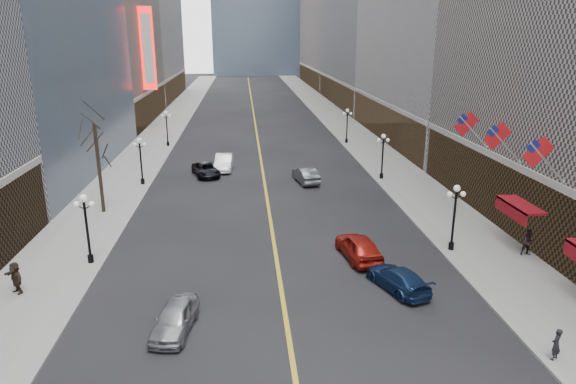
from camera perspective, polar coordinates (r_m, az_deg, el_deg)
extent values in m
cube|color=gray|center=(73.90, 7.58, 6.06)|extent=(6.00, 230.00, 0.15)
cube|color=gray|center=(73.17, -14.47, 5.56)|extent=(6.00, 230.00, 0.15)
cube|color=gold|center=(82.04, -3.60, 7.21)|extent=(0.25, 200.00, 0.02)
cube|color=#47392F|center=(37.83, 27.83, -2.50)|extent=(2.80, 41.00, 5.00)
cube|color=#47392F|center=(72.65, 11.42, 7.71)|extent=(2.80, 35.00, 5.00)
cube|color=#47392F|center=(109.33, 5.86, 10.99)|extent=(2.80, 39.00, 5.00)
cube|color=#47392F|center=(151.62, 2.80, 12.73)|extent=(2.80, 45.00, 5.00)
cube|color=#47392F|center=(90.07, -15.69, 9.17)|extent=(2.80, 29.00, 5.00)
cube|color=#47392F|center=(123.45, -12.89, 11.35)|extent=(2.80, 37.00, 5.00)
cylinder|color=black|center=(36.36, 17.67, -5.73)|extent=(0.36, 0.36, 0.50)
cylinder|color=black|center=(35.74, 17.92, -3.14)|extent=(0.16, 0.16, 4.00)
sphere|color=white|center=(35.05, 18.26, 0.40)|extent=(0.44, 0.44, 0.44)
sphere|color=white|center=(34.99, 17.53, -0.25)|extent=(0.36, 0.36, 0.36)
sphere|color=white|center=(35.34, 18.88, -0.21)|extent=(0.36, 0.36, 0.36)
cylinder|color=black|center=(52.49, 10.34, 1.78)|extent=(0.36, 0.36, 0.50)
cylinder|color=black|center=(52.07, 10.44, 3.64)|extent=(0.16, 0.16, 4.00)
sphere|color=white|center=(51.59, 10.58, 6.12)|extent=(0.44, 0.44, 0.44)
sphere|color=white|center=(51.55, 10.07, 5.69)|extent=(0.36, 0.36, 0.36)
sphere|color=white|center=(51.79, 11.04, 5.68)|extent=(0.36, 0.36, 0.36)
cylinder|color=black|center=(69.55, 6.52, 5.68)|extent=(0.36, 0.36, 0.50)
cylinder|color=black|center=(69.23, 6.57, 7.10)|extent=(0.16, 0.16, 4.00)
sphere|color=white|center=(68.87, 6.63, 8.99)|extent=(0.44, 0.44, 0.44)
sphere|color=white|center=(68.84, 6.25, 8.66)|extent=(0.36, 0.36, 0.36)
sphere|color=white|center=(69.02, 6.99, 8.66)|extent=(0.36, 0.36, 0.36)
cylinder|color=black|center=(35.10, -21.07, -6.92)|extent=(0.36, 0.36, 0.50)
cylinder|color=black|center=(34.46, -21.38, -4.26)|extent=(0.16, 0.16, 4.00)
sphere|color=white|center=(33.74, -21.80, -0.61)|extent=(0.44, 0.44, 0.44)
sphere|color=white|center=(33.99, -22.45, -1.27)|extent=(0.36, 0.36, 0.36)
sphere|color=white|center=(33.72, -20.99, -1.24)|extent=(0.36, 0.36, 0.36)
cylinder|color=black|center=(51.63, -15.84, 1.14)|extent=(0.36, 0.36, 0.50)
cylinder|color=black|center=(51.19, -16.00, 3.02)|extent=(0.16, 0.16, 4.00)
sphere|color=white|center=(50.71, -16.21, 5.54)|extent=(0.44, 0.44, 0.44)
sphere|color=white|center=(50.88, -16.67, 5.08)|extent=(0.36, 0.36, 0.36)
sphere|color=white|center=(50.70, -15.67, 5.12)|extent=(0.36, 0.36, 0.36)
cylinder|color=black|center=(68.90, -13.19, 5.23)|extent=(0.36, 0.36, 0.50)
cylinder|color=black|center=(68.57, -13.29, 6.67)|extent=(0.16, 0.16, 4.00)
sphere|color=white|center=(68.21, -13.42, 8.56)|extent=(0.44, 0.44, 0.44)
sphere|color=white|center=(68.34, -13.77, 8.21)|extent=(0.36, 0.36, 0.36)
sphere|color=white|center=(68.21, -13.02, 8.25)|extent=(0.36, 0.36, 0.36)
cylinder|color=#B2B2B7|center=(33.75, 26.86, 2.92)|extent=(2.49, 0.12, 2.49)
cube|color=red|center=(33.28, 26.05, 4.00)|extent=(1.94, 0.04, 1.94)
cube|color=navy|center=(33.03, 25.61, 4.60)|extent=(0.88, 0.06, 0.88)
cylinder|color=#B2B2B7|center=(37.98, 23.01, 4.80)|extent=(2.49, 0.12, 2.49)
cube|color=red|center=(37.56, 22.24, 5.78)|extent=(1.94, 0.04, 1.94)
cube|color=navy|center=(37.34, 21.82, 6.32)|extent=(0.88, 0.06, 0.88)
cylinder|color=#B2B2B7|center=(42.37, 19.93, 6.28)|extent=(2.49, 0.12, 2.49)
cube|color=red|center=(42.00, 19.21, 7.17)|extent=(1.94, 0.04, 1.94)
cube|color=navy|center=(41.80, 18.81, 7.66)|extent=(0.88, 0.06, 0.88)
cube|color=maroon|center=(37.38, 24.45, -1.28)|extent=(1.40, 4.00, 0.15)
cube|color=maroon|center=(37.19, 23.50, -1.91)|extent=(0.10, 4.00, 0.90)
cube|color=red|center=(82.04, -15.34, 15.09)|extent=(2.00, 0.50, 12.00)
cube|color=white|center=(82.03, -15.30, 15.09)|extent=(1.40, 0.55, 10.00)
cylinder|color=#2D231C|center=(43.64, -20.24, 2.43)|extent=(0.28, 0.28, 7.20)
imported|color=#95979B|center=(26.43, -12.47, -13.51)|extent=(2.37, 4.44, 1.44)
imported|color=white|center=(55.83, -7.14, 3.30)|extent=(2.01, 5.14, 1.67)
imported|color=black|center=(53.60, -9.11, 2.46)|extent=(3.51, 5.25, 1.34)
imported|color=navy|center=(30.35, 12.13, -9.39)|extent=(3.28, 4.90, 1.32)
imported|color=maroon|center=(33.80, 7.84, -6.02)|extent=(2.63, 5.07, 1.65)
imported|color=#4A4F51|center=(50.62, 1.98, 1.91)|extent=(2.43, 4.87, 1.53)
imported|color=black|center=(26.41, 27.64, -14.76)|extent=(0.69, 0.64, 1.52)
imported|color=black|center=(37.02, 25.17, -5.11)|extent=(0.89, 0.52, 1.78)
imported|color=black|center=(32.61, -28.02, -8.40)|extent=(1.60, 1.51, 1.84)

